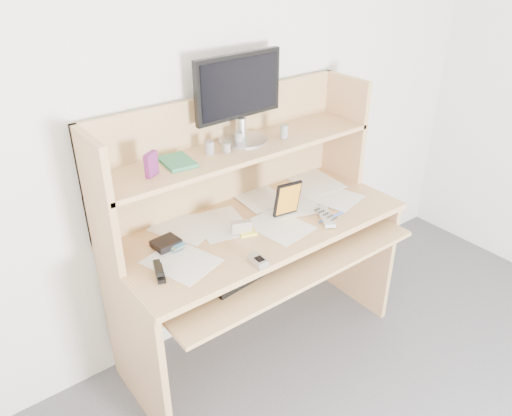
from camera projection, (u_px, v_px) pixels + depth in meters
back_wall at (218, 102)px, 2.31m from camera, size 3.60×0.04×2.50m
desk at (250, 226)px, 2.42m from camera, size 1.40×0.70×1.30m
paper_clutter at (260, 222)px, 2.33m from camera, size 1.32×0.54×0.01m
keyboard at (252, 263)px, 2.20m from camera, size 0.51×0.23×0.03m
tv_remote at (325, 216)px, 2.36m from camera, size 0.14×0.19×0.02m
flip_phone at (258, 259)px, 2.04m from camera, size 0.05×0.10×0.02m
stapler at (159, 270)px, 1.97m from camera, size 0.07×0.12×0.04m
wallet at (166, 243)px, 2.15m from camera, size 0.12×0.10×0.03m
sticky_note_pad at (247, 232)px, 2.26m from camera, size 0.09×0.09×0.01m
digital_camera at (241, 227)px, 2.24m from camera, size 0.10×0.06×0.06m
game_case at (287, 199)px, 2.34m from camera, size 0.13×0.03×0.18m
blue_pen at (331, 217)px, 2.36m from camera, size 0.16×0.01×0.01m
card_box at (151, 164)px, 1.99m from camera, size 0.07×0.06×0.10m
shelf_book at (177, 162)px, 2.11m from camera, size 0.14×0.18×0.02m
chip_stack_a at (210, 148)px, 2.19m from camera, size 0.05×0.05×0.06m
chip_stack_b at (239, 139)px, 2.29m from camera, size 0.05×0.05×0.06m
chip_stack_c at (227, 148)px, 2.21m from camera, size 0.04×0.04×0.04m
chip_stack_d at (284, 132)px, 2.36m from camera, size 0.04×0.04×0.07m
monitor at (239, 96)px, 2.25m from camera, size 0.46×0.23×0.40m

